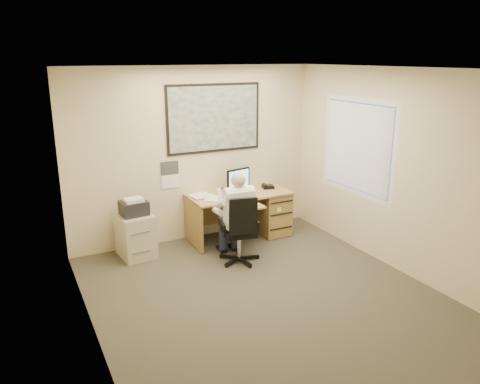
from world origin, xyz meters
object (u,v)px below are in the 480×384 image
desk (257,208)px  office_chair (241,243)px  person (238,218)px  filing_cabinet (135,231)px

desk → office_chair: size_ratio=1.60×
desk → office_chair: 1.14m
desk → person: bearing=-133.0°
office_chair → person: person is taller
office_chair → person: (-0.01, 0.08, 0.35)m
desk → office_chair: desk is taller
filing_cabinet → person: bearing=-38.5°
desk → filing_cabinet: size_ratio=1.80×
filing_cabinet → person: (1.26, -0.81, 0.27)m
filing_cabinet → person: 1.52m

